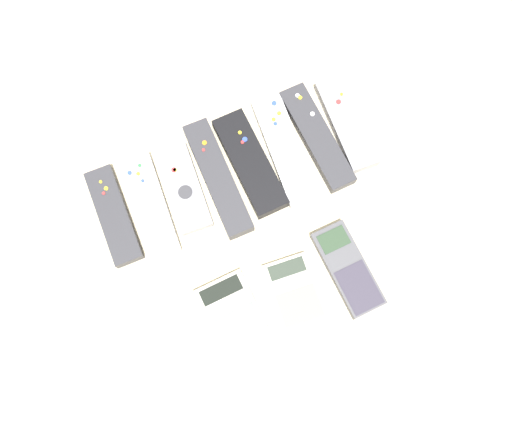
{
  "coord_description": "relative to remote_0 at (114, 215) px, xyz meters",
  "views": [
    {
      "loc": [
        -0.08,
        -0.17,
        0.82
      ],
      "look_at": [
        0.0,
        0.03,
        0.01
      ],
      "focal_mm": 35.0,
      "sensor_mm": 36.0,
      "label": 1
    }
  ],
  "objects": [
    {
      "name": "ground_plane",
      "position": [
        0.22,
        -0.13,
        -0.01
      ],
      "size": [
        3.0,
        3.0,
        0.0
      ],
      "primitive_type": "plane",
      "color": "beige"
    },
    {
      "name": "remote_0",
      "position": [
        0.0,
        0.0,
        0.0
      ],
      "size": [
        0.05,
        0.17,
        0.02
      ],
      "rotation": [
        0.0,
        0.0,
        -0.0
      ],
      "color": "#333338",
      "rests_on": "ground_plane"
    },
    {
      "name": "remote_1",
      "position": [
        0.06,
        -0.01,
        0.0
      ],
      "size": [
        0.06,
        0.18,
        0.02
      ],
      "rotation": [
        0.0,
        0.0,
        -0.04
      ],
      "color": "#B7B7BC",
      "rests_on": "ground_plane"
    },
    {
      "name": "remote_2",
      "position": [
        0.13,
        -0.0,
        -0.0
      ],
      "size": [
        0.06,
        0.16,
        0.02
      ],
      "rotation": [
        0.0,
        0.0,
        -0.05
      ],
      "color": "gray",
      "rests_on": "ground_plane"
    },
    {
      "name": "remote_3",
      "position": [
        0.19,
        -0.01,
        0.0
      ],
      "size": [
        0.05,
        0.22,
        0.03
      ],
      "rotation": [
        0.0,
        0.0,
        0.01
      ],
      "color": "#333338",
      "rests_on": "ground_plane"
    },
    {
      "name": "remote_4",
      "position": [
        0.25,
        -0.0,
        0.0
      ],
      "size": [
        0.07,
        0.2,
        0.02
      ],
      "rotation": [
        0.0,
        0.0,
        0.05
      ],
      "color": "black",
      "rests_on": "ground_plane"
    },
    {
      "name": "remote_5",
      "position": [
        0.32,
        0.0,
        -0.0
      ],
      "size": [
        0.07,
        0.21,
        0.02
      ],
      "rotation": [
        0.0,
        0.0,
        -0.06
      ],
      "color": "#B7B7BC",
      "rests_on": "ground_plane"
    },
    {
      "name": "remote_6",
      "position": [
        0.38,
        -0.0,
        0.0
      ],
      "size": [
        0.06,
        0.21,
        0.02
      ],
      "rotation": [
        0.0,
        0.0,
        0.05
      ],
      "color": "#333338",
      "rests_on": "ground_plane"
    },
    {
      "name": "remote_7",
      "position": [
        0.44,
        0.0,
        0.0
      ],
      "size": [
        0.06,
        0.18,
        0.02
      ],
      "rotation": [
        0.0,
        0.0,
        -0.05
      ],
      "color": "gray",
      "rests_on": "ground_plane"
    },
    {
      "name": "calculator_0",
      "position": [
        0.12,
        -0.23,
        -0.0
      ],
      "size": [
        0.09,
        0.12,
        0.01
      ],
      "rotation": [
        0.0,
        0.0,
        0.06
      ],
      "color": "beige",
      "rests_on": "ground_plane"
    },
    {
      "name": "calculator_1",
      "position": [
        0.23,
        -0.23,
        -0.0
      ],
      "size": [
        0.08,
        0.12,
        0.01
      ],
      "rotation": [
        0.0,
        0.0,
        -0.07
      ],
      "color": "beige",
      "rests_on": "ground_plane"
    },
    {
      "name": "calculator_2",
      "position": [
        0.33,
        -0.24,
        -0.0
      ],
      "size": [
        0.07,
        0.16,
        0.02
      ],
      "rotation": [
        0.0,
        0.0,
        0.05
      ],
      "color": "#4C4C51",
      "rests_on": "ground_plane"
    }
  ]
}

